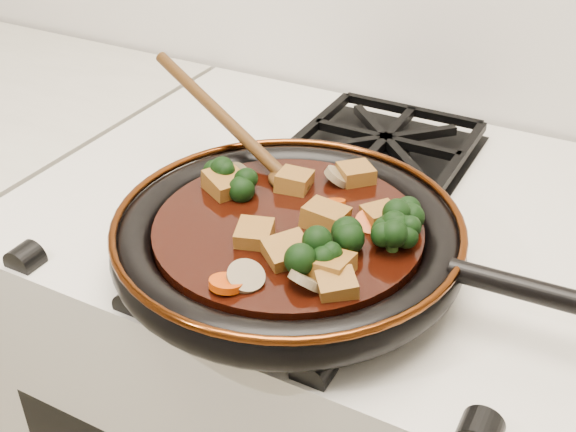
% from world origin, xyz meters
% --- Properties ---
extents(burner_grate_front, '(0.23, 0.23, 0.03)m').
position_xyz_m(burner_grate_front, '(0.00, 1.55, 0.91)').
color(burner_grate_front, black).
rests_on(burner_grate_front, stove).
extents(burner_grate_back, '(0.23, 0.23, 0.03)m').
position_xyz_m(burner_grate_back, '(0.00, 1.83, 0.91)').
color(burner_grate_back, black).
rests_on(burner_grate_back, stove).
extents(skillet, '(0.49, 0.37, 0.05)m').
position_xyz_m(skillet, '(0.01, 1.53, 0.94)').
color(skillet, black).
rests_on(skillet, burner_grate_front).
extents(braising_sauce, '(0.28, 0.28, 0.02)m').
position_xyz_m(braising_sauce, '(0.01, 1.53, 0.95)').
color(braising_sauce, black).
rests_on(braising_sauce, skillet).
extents(tofu_cube_0, '(0.04, 0.05, 0.03)m').
position_xyz_m(tofu_cube_0, '(-0.02, 1.60, 0.97)').
color(tofu_cube_0, brown).
rests_on(tofu_cube_0, braising_sauce).
extents(tofu_cube_1, '(0.04, 0.04, 0.03)m').
position_xyz_m(tofu_cube_1, '(0.04, 1.55, 0.97)').
color(tofu_cube_1, brown).
rests_on(tofu_cube_1, braising_sauce).
extents(tofu_cube_2, '(0.05, 0.05, 0.03)m').
position_xyz_m(tofu_cube_2, '(0.10, 1.46, 0.97)').
color(tofu_cube_2, brown).
rests_on(tofu_cube_2, braising_sauce).
extents(tofu_cube_3, '(0.05, 0.05, 0.02)m').
position_xyz_m(tofu_cube_3, '(0.09, 1.58, 0.97)').
color(tofu_cube_3, brown).
rests_on(tofu_cube_3, braising_sauce).
extents(tofu_cube_4, '(0.05, 0.05, 0.02)m').
position_xyz_m(tofu_cube_4, '(0.03, 1.65, 0.97)').
color(tofu_cube_4, brown).
rests_on(tofu_cube_4, braising_sauce).
extents(tofu_cube_5, '(0.04, 0.05, 0.02)m').
position_xyz_m(tofu_cube_5, '(-0.01, 1.49, 0.97)').
color(tofu_cube_5, brown).
rests_on(tofu_cube_5, braising_sauce).
extents(tofu_cube_6, '(0.06, 0.06, 0.03)m').
position_xyz_m(tofu_cube_6, '(-0.09, 1.56, 0.97)').
color(tofu_cube_6, brown).
rests_on(tofu_cube_6, braising_sauce).
extents(tofu_cube_7, '(0.05, 0.04, 0.03)m').
position_xyz_m(tofu_cube_7, '(0.08, 1.48, 0.97)').
color(tofu_cube_7, brown).
rests_on(tofu_cube_7, braising_sauce).
extents(tofu_cube_8, '(0.06, 0.06, 0.03)m').
position_xyz_m(tofu_cube_8, '(0.03, 1.48, 0.97)').
color(tofu_cube_8, brown).
rests_on(tofu_cube_8, braising_sauce).
extents(broccoli_floret_0, '(0.08, 0.08, 0.06)m').
position_xyz_m(broccoli_floret_0, '(-0.10, 1.58, 0.97)').
color(broccoli_floret_0, black).
rests_on(broccoli_floret_0, braising_sauce).
extents(broccoli_floret_1, '(0.09, 0.09, 0.07)m').
position_xyz_m(broccoli_floret_1, '(0.07, 1.48, 0.97)').
color(broccoli_floret_1, black).
rests_on(broccoli_floret_1, braising_sauce).
extents(broccoli_floret_2, '(0.08, 0.09, 0.06)m').
position_xyz_m(broccoli_floret_2, '(-0.07, 1.57, 0.97)').
color(broccoli_floret_2, black).
rests_on(broccoli_floret_2, braising_sauce).
extents(broccoli_floret_3, '(0.09, 0.08, 0.07)m').
position_xyz_m(broccoli_floret_3, '(0.08, 1.52, 0.97)').
color(broccoli_floret_3, black).
rests_on(broccoli_floret_3, braising_sauce).
extents(broccoli_floret_4, '(0.07, 0.08, 0.07)m').
position_xyz_m(broccoli_floret_4, '(0.12, 1.54, 0.97)').
color(broccoli_floret_4, black).
rests_on(broccoli_floret_4, braising_sauce).
extents(broccoli_floret_5, '(0.08, 0.08, 0.07)m').
position_xyz_m(broccoli_floret_5, '(0.11, 1.59, 0.97)').
color(broccoli_floret_5, black).
rests_on(broccoli_floret_5, braising_sauce).
extents(broccoli_floret_6, '(0.07, 0.07, 0.06)m').
position_xyz_m(broccoli_floret_6, '(0.11, 1.55, 0.97)').
color(broccoli_floret_6, black).
rests_on(broccoli_floret_6, braising_sauce).
extents(carrot_coin_0, '(0.03, 0.03, 0.02)m').
position_xyz_m(carrot_coin_0, '(0.03, 1.59, 0.96)').
color(carrot_coin_0, '#B73805').
rests_on(carrot_coin_0, braising_sauce).
extents(carrot_coin_1, '(0.03, 0.03, 0.02)m').
position_xyz_m(carrot_coin_1, '(0.08, 1.57, 0.96)').
color(carrot_coin_1, '#B73805').
rests_on(carrot_coin_1, braising_sauce).
extents(carrot_coin_2, '(0.03, 0.03, 0.02)m').
position_xyz_m(carrot_coin_2, '(0.08, 1.49, 0.96)').
color(carrot_coin_2, '#B73805').
rests_on(carrot_coin_2, braising_sauce).
extents(carrot_coin_3, '(0.03, 0.03, 0.01)m').
position_xyz_m(carrot_coin_3, '(0.01, 1.42, 0.96)').
color(carrot_coin_3, '#B73805').
rests_on(carrot_coin_3, braising_sauce).
extents(mushroom_slice_0, '(0.05, 0.05, 0.02)m').
position_xyz_m(mushroom_slice_0, '(0.02, 1.43, 0.97)').
color(mushroom_slice_0, olive).
rests_on(mushroom_slice_0, braising_sauce).
extents(mushroom_slice_1, '(0.04, 0.04, 0.03)m').
position_xyz_m(mushroom_slice_1, '(0.07, 1.45, 0.97)').
color(mushroom_slice_1, olive).
rests_on(mushroom_slice_1, braising_sauce).
extents(mushroom_slice_2, '(0.04, 0.04, 0.03)m').
position_xyz_m(mushroom_slice_2, '(-0.09, 1.58, 0.97)').
color(mushroom_slice_2, olive).
rests_on(mushroom_slice_2, braising_sauce).
extents(mushroom_slice_3, '(0.05, 0.05, 0.02)m').
position_xyz_m(mushroom_slice_3, '(0.02, 1.64, 0.97)').
color(mushroom_slice_3, olive).
rests_on(mushroom_slice_3, braising_sauce).
extents(wooden_spoon, '(0.16, 0.09, 0.27)m').
position_xyz_m(wooden_spoon, '(-0.10, 1.64, 0.98)').
color(wooden_spoon, '#41260E').
rests_on(wooden_spoon, braising_sauce).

